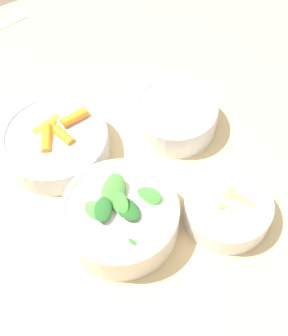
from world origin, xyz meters
TOP-DOWN VIEW (x-y plane):
  - ground_plane at (0.00, 0.00)m, footprint 10.00×10.00m
  - dining_table at (0.00, 0.00)m, footprint 1.24×1.06m
  - bowl_carrots at (-0.01, 0.10)m, footprint 0.19×0.19m
  - bowl_greens at (0.01, -0.09)m, footprint 0.18×0.18m
  - bowl_beans_hotdog at (0.20, 0.04)m, footprint 0.15×0.15m
  - bowl_cookies at (0.17, -0.16)m, footprint 0.14×0.14m

SIDE VIEW (x-z plane):
  - ground_plane at x=0.00m, z-range 0.00..0.00m
  - dining_table at x=0.00m, z-range 0.29..1.06m
  - bowl_cookies at x=0.17m, z-range 0.77..0.82m
  - bowl_beans_hotdog at x=0.20m, z-range 0.77..0.83m
  - bowl_carrots at x=-0.01m, z-range 0.77..0.83m
  - bowl_greens at x=0.01m, z-range 0.76..0.86m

